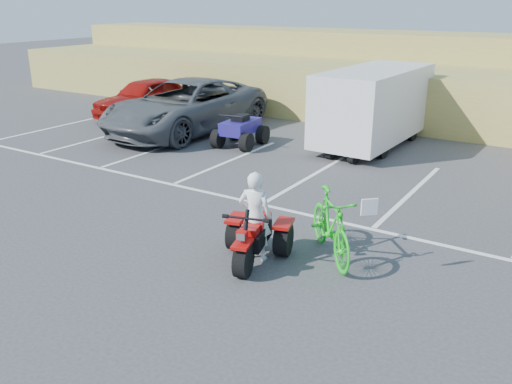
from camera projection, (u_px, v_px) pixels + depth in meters
The scene contains 11 objects.
ground at pixel (198, 241), 10.66m from camera, with size 100.00×100.00×0.00m, color #38383A.
parking_stripes at pixel (326, 191), 13.46m from camera, with size 28.00×5.16×0.01m.
grass_embankment at pixel (427, 78), 22.51m from camera, with size 40.00×8.50×3.10m.
red_trike_atv at pixel (253, 262), 9.82m from camera, with size 1.21×1.62×1.05m, color #A50B09, non-canonical shape.
rider at pixel (255, 216), 9.68m from camera, with size 0.61×0.40×1.67m, color white.
green_dirt_bike at pixel (331, 225), 9.81m from camera, with size 0.59×2.10×1.26m, color #14BF19.
grey_pickup at pixel (186, 106), 19.19m from camera, with size 3.06×6.64×1.84m, color #494D51.
red_car at pixel (146, 97), 21.86m from camera, with size 1.83×4.55×1.55m, color #900C07.
cargo_trailer at pixel (374, 105), 17.33m from camera, with size 2.27×5.31×2.45m.
quad_atv_blue at pixel (241, 146), 17.67m from camera, with size 1.29×1.72×1.13m, color navy, non-canonical shape.
quad_atv_green at pixel (349, 158), 16.24m from camera, with size 0.96×1.28×0.84m, color #166024, non-canonical shape.
Camera 1 is at (6.17, -7.60, 4.49)m, focal length 38.00 mm.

